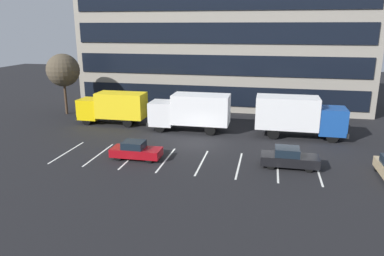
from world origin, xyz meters
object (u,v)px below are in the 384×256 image
object	(u,v)px
sedan_black	(289,158)
bare_tree	(63,70)
box_truck_blue	(298,115)
box_truck_yellow_all	(113,106)
box_truck_white	(191,110)
sedan_maroon	(136,151)

from	to	relation	value
sedan_black	bare_tree	distance (m)	27.83
box_truck_blue	sedan_black	size ratio (longest dim) A/B	1.97
sedan_black	bare_tree	size ratio (longest dim) A/B	0.59
box_truck_yellow_all	sedan_black	distance (m)	19.60
box_truck_blue	box_truck_white	bearing A→B (deg)	-179.81
sedan_maroon	bare_tree	world-z (taller)	bare_tree
box_truck_yellow_all	box_truck_white	world-z (taller)	box_truck_white
box_truck_white	box_truck_yellow_all	bearing A→B (deg)	173.64
sedan_maroon	bare_tree	xyz separation A→B (m)	(-13.25, 12.58, 4.43)
box_truck_yellow_all	box_truck_white	distance (m)	8.53
box_truck_white	sedan_black	bearing A→B (deg)	-41.13
box_truck_white	sedan_black	size ratio (longest dim) A/B	1.91
sedan_black	box_truck_yellow_all	bearing A→B (deg)	153.27
sedan_maroon	sedan_black	bearing A→B (deg)	3.28
sedan_black	bare_tree	xyz separation A→B (m)	(-24.77, 11.92, 4.39)
box_truck_yellow_all	bare_tree	world-z (taller)	bare_tree
box_truck_blue	sedan_maroon	size ratio (longest dim) A/B	2.09
box_truck_yellow_all	bare_tree	bearing A→B (deg)	156.83
box_truck_white	sedan_black	distance (m)	12.02
box_truck_yellow_all	sedan_black	xyz separation A→B (m)	(17.47, -8.80, -1.19)
sedan_black	bare_tree	world-z (taller)	bare_tree
sedan_black	sedan_maroon	size ratio (longest dim) A/B	1.06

